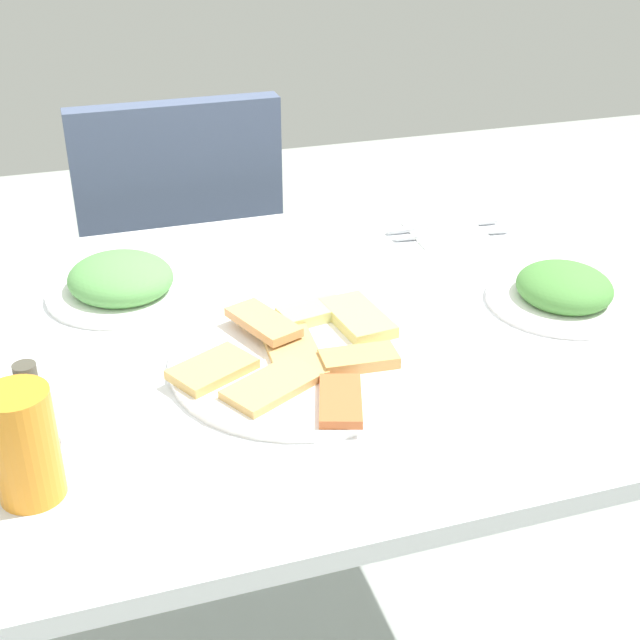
{
  "coord_description": "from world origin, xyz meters",
  "views": [
    {
      "loc": [
        -0.33,
        -0.97,
        1.31
      ],
      "look_at": [
        -0.03,
        -0.03,
        0.76
      ],
      "focal_mm": 48.42,
      "sensor_mm": 36.0,
      "label": 1
    }
  ],
  "objects": [
    {
      "name": "paper_napkin",
      "position": [
        0.28,
        0.24,
        0.74
      ],
      "size": [
        0.13,
        0.13,
        0.0
      ],
      "primitive_type": "cube",
      "rotation": [
        0.0,
        0.0,
        -0.05
      ],
      "color": "white",
      "rests_on": "dining_table"
    },
    {
      "name": "dining_chair",
      "position": [
        -0.1,
        0.73,
        0.5
      ],
      "size": [
        0.42,
        0.43,
        0.89
      ],
      "color": "slate",
      "rests_on": "ground_plane"
    },
    {
      "name": "dining_table",
      "position": [
        0.0,
        0.0,
        0.65
      ],
      "size": [
        1.02,
        0.82,
        0.73
      ],
      "color": "white",
      "rests_on": "ground_plane"
    },
    {
      "name": "spoon",
      "position": [
        0.28,
        0.26,
        0.74
      ],
      "size": [
        0.2,
        0.02,
        0.0
      ],
      "primitive_type": "cube",
      "rotation": [
        0.0,
        0.0,
        -0.06
      ],
      "color": "silver",
      "rests_on": "paper_napkin"
    },
    {
      "name": "fork",
      "position": [
        0.28,
        0.22,
        0.74
      ],
      "size": [
        0.2,
        0.04,
        0.0
      ],
      "primitive_type": "cube",
      "rotation": [
        0.0,
        0.0,
        -0.13
      ],
      "color": "silver",
      "rests_on": "paper_napkin"
    },
    {
      "name": "pide_platter",
      "position": [
        -0.07,
        -0.08,
        0.74
      ],
      "size": [
        0.34,
        0.33,
        0.04
      ],
      "color": "white",
      "rests_on": "dining_table"
    },
    {
      "name": "soda_can",
      "position": [
        -0.4,
        -0.24,
        0.79
      ],
      "size": [
        0.07,
        0.07,
        0.12
      ],
      "primitive_type": "cylinder",
      "rotation": [
        0.0,
        0.0,
        4.72
      ],
      "color": "orange",
      "rests_on": "dining_table"
    },
    {
      "name": "condiment_caddy",
      "position": [
        -0.41,
        -0.12,
        0.76
      ],
      "size": [
        0.1,
        0.1,
        0.08
      ],
      "color": "#B2B2B7",
      "rests_on": "dining_table"
    },
    {
      "name": "salad_plate_greens",
      "position": [
        0.33,
        -0.04,
        0.75
      ],
      "size": [
        0.22,
        0.22,
        0.06
      ],
      "color": "white",
      "rests_on": "dining_table"
    },
    {
      "name": "salad_plate_rice",
      "position": [
        -0.26,
        0.18,
        0.76
      ],
      "size": [
        0.22,
        0.22,
        0.06
      ],
      "color": "white",
      "rests_on": "dining_table"
    }
  ]
}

